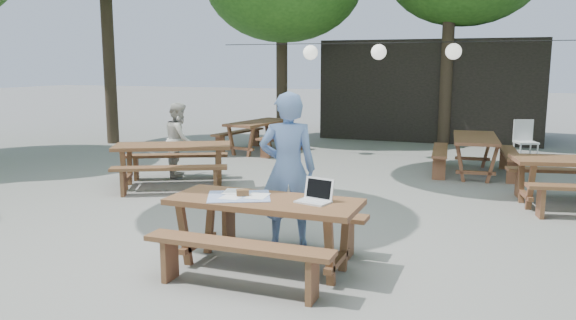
# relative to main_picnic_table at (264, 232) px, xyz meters

# --- Properties ---
(ground) EXTENTS (80.00, 80.00, 0.00)m
(ground) POSITION_rel_main_picnic_table_xyz_m (-0.17, 1.33, -0.39)
(ground) COLOR slate
(ground) RESTS_ON ground
(pavilion) EXTENTS (6.00, 3.00, 2.80)m
(pavilion) POSITION_rel_main_picnic_table_xyz_m (0.33, 11.83, 1.01)
(pavilion) COLOR black
(pavilion) RESTS_ON ground
(main_picnic_table) EXTENTS (2.00, 1.58, 0.75)m
(main_picnic_table) POSITION_rel_main_picnic_table_xyz_m (0.00, 0.00, 0.00)
(main_picnic_table) COLOR #513B1C
(main_picnic_table) RESTS_ON ground
(picnic_table_nw) EXTENTS (2.41, 2.27, 0.75)m
(picnic_table_nw) POSITION_rel_main_picnic_table_xyz_m (-3.09, 3.12, 0.00)
(picnic_table_nw) COLOR #513B1C
(picnic_table_nw) RESTS_ON ground
(picnic_table_far_w) EXTENTS (1.88, 2.14, 0.75)m
(picnic_table_far_w) POSITION_rel_main_picnic_table_xyz_m (-3.28, 7.33, 0.00)
(picnic_table_far_w) COLOR #513B1C
(picnic_table_far_w) RESTS_ON ground
(picnic_table_far_e) EXTENTS (1.74, 2.06, 0.75)m
(picnic_table_far_e) POSITION_rel_main_picnic_table_xyz_m (1.81, 6.18, 0.00)
(picnic_table_far_e) COLOR #513B1C
(picnic_table_far_e) RESTS_ON ground
(woman) EXTENTS (0.78, 0.65, 1.83)m
(woman) POSITION_rel_main_picnic_table_xyz_m (-0.05, 0.82, 0.53)
(woman) COLOR #789BDA
(woman) RESTS_ON ground
(second_person) EXTENTS (0.78, 0.85, 1.42)m
(second_person) POSITION_rel_main_picnic_table_xyz_m (-3.48, 3.99, 0.32)
(second_person) COLOR silver
(second_person) RESTS_ON ground
(plastic_chair) EXTENTS (0.57, 0.57, 0.90)m
(plastic_chair) POSITION_rel_main_picnic_table_xyz_m (2.80, 8.33, -0.13)
(plastic_chair) COLOR silver
(plastic_chair) RESTS_ON ground
(laptop) EXTENTS (0.38, 0.33, 0.24)m
(laptop) POSITION_rel_main_picnic_table_xyz_m (0.54, 0.08, 0.42)
(laptop) COLOR white
(laptop) RESTS_ON main_picnic_table
(tabletop_clutter) EXTENTS (0.82, 0.77, 0.08)m
(tabletop_clutter) POSITION_rel_main_picnic_table_xyz_m (-0.28, 0.01, 0.37)
(tabletop_clutter) COLOR #365EB8
(tabletop_clutter) RESTS_ON main_picnic_table
(paper_lanterns) EXTENTS (9.00, 0.34, 0.38)m
(paper_lanterns) POSITION_rel_main_picnic_table_xyz_m (-0.36, 7.33, 2.02)
(paper_lanterns) COLOR black
(paper_lanterns) RESTS_ON ground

